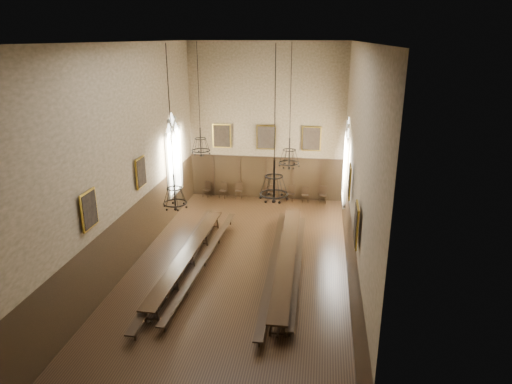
% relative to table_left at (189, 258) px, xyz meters
% --- Properties ---
extents(floor, '(9.00, 18.00, 0.02)m').
position_rel_table_left_xyz_m(floor, '(2.10, 0.11, -0.36)').
color(floor, black).
rests_on(floor, ground).
extents(ceiling, '(9.00, 18.00, 0.02)m').
position_rel_table_left_xyz_m(ceiling, '(2.10, 0.11, 8.66)').
color(ceiling, black).
rests_on(ceiling, ground).
extents(wall_back, '(9.00, 0.02, 9.00)m').
position_rel_table_left_xyz_m(wall_back, '(2.10, 9.12, 4.15)').
color(wall_back, '#937A5A').
rests_on(wall_back, ground).
extents(wall_front, '(9.00, 0.02, 9.00)m').
position_rel_table_left_xyz_m(wall_front, '(2.10, -8.90, 4.15)').
color(wall_front, '#937A5A').
rests_on(wall_front, ground).
extents(wall_left, '(0.02, 18.00, 9.00)m').
position_rel_table_left_xyz_m(wall_left, '(-2.41, 0.11, 4.15)').
color(wall_left, '#937A5A').
rests_on(wall_left, ground).
extents(wall_right, '(0.02, 18.00, 9.00)m').
position_rel_table_left_xyz_m(wall_right, '(6.61, 0.11, 4.15)').
color(wall_right, '#937A5A').
rests_on(wall_right, ground).
extents(wainscot_panelling, '(9.00, 18.00, 2.50)m').
position_rel_table_left_xyz_m(wainscot_panelling, '(2.10, 0.11, 0.90)').
color(wainscot_panelling, black).
rests_on(wainscot_panelling, floor).
extents(table_left, '(0.83, 9.08, 0.71)m').
position_rel_table_left_xyz_m(table_left, '(0.00, 0.00, 0.00)').
color(table_left, black).
rests_on(table_left, floor).
extents(table_right, '(0.88, 9.98, 0.78)m').
position_rel_table_left_xyz_m(table_right, '(4.12, 0.26, 0.04)').
color(table_right, black).
rests_on(table_right, floor).
extents(bench_left_outer, '(0.48, 10.76, 0.48)m').
position_rel_table_left_xyz_m(bench_left_outer, '(-0.35, -0.13, -0.05)').
color(bench_left_outer, black).
rests_on(bench_left_outer, floor).
extents(bench_left_inner, '(0.66, 9.98, 0.45)m').
position_rel_table_left_xyz_m(bench_left_inner, '(0.68, 0.06, -0.07)').
color(bench_left_inner, black).
rests_on(bench_left_inner, floor).
extents(bench_right_inner, '(0.55, 10.68, 0.48)m').
position_rel_table_left_xyz_m(bench_right_inner, '(3.57, 0.10, -0.05)').
color(bench_right_inner, black).
rests_on(bench_right_inner, floor).
extents(bench_right_outer, '(0.35, 9.59, 0.43)m').
position_rel_table_left_xyz_m(bench_right_outer, '(4.55, 0.26, -0.08)').
color(bench_right_outer, black).
rests_on(bench_right_outer, floor).
extents(chair_0, '(0.51, 0.51, 0.92)m').
position_rel_table_left_xyz_m(chair_0, '(-1.43, 8.70, -0.08)').
color(chair_0, black).
rests_on(chair_0, floor).
extents(chair_1, '(0.48, 0.48, 0.91)m').
position_rel_table_left_xyz_m(chair_1, '(-0.42, 8.69, -0.08)').
color(chair_1, black).
rests_on(chair_1, floor).
extents(chair_2, '(0.45, 0.45, 0.94)m').
position_rel_table_left_xyz_m(chair_2, '(0.51, 8.71, -0.07)').
color(chair_2, black).
rests_on(chair_2, floor).
extents(chair_4, '(0.46, 0.46, 0.93)m').
position_rel_table_left_xyz_m(chair_4, '(2.51, 8.62, -0.07)').
color(chair_4, black).
rests_on(chair_4, floor).
extents(chair_5, '(0.51, 0.51, 0.92)m').
position_rel_table_left_xyz_m(chair_5, '(3.62, 8.72, -0.07)').
color(chair_5, black).
rests_on(chair_5, floor).
extents(chair_6, '(0.43, 0.43, 0.89)m').
position_rel_table_left_xyz_m(chair_6, '(4.49, 8.64, -0.08)').
color(chair_6, black).
rests_on(chair_6, floor).
extents(chair_7, '(0.44, 0.44, 0.96)m').
position_rel_table_left_xyz_m(chair_7, '(5.51, 8.71, -0.06)').
color(chair_7, black).
rests_on(chair_7, floor).
extents(chandelier_back_left, '(0.83, 0.83, 4.75)m').
position_rel_table_left_xyz_m(chandelier_back_left, '(0.01, 2.52, 4.37)').
color(chandelier_back_left, black).
rests_on(chandelier_back_left, ceiling).
extents(chandelier_back_right, '(0.88, 0.88, 5.09)m').
position_rel_table_left_xyz_m(chandelier_back_right, '(3.96, 2.23, 4.03)').
color(chandelier_back_right, black).
rests_on(chandelier_back_right, ceiling).
extents(chandelier_front_left, '(0.83, 0.83, 5.40)m').
position_rel_table_left_xyz_m(chandelier_front_left, '(0.41, -2.46, 3.77)').
color(chandelier_front_left, black).
rests_on(chandelier_front_left, ceiling).
extents(chandelier_front_right, '(0.93, 0.93, 4.85)m').
position_rel_table_left_xyz_m(chandelier_front_right, '(3.84, -2.66, 4.26)').
color(chandelier_front_right, black).
rests_on(chandelier_front_right, ceiling).
extents(portrait_back_0, '(1.10, 0.12, 1.40)m').
position_rel_table_left_xyz_m(portrait_back_0, '(-0.50, 8.99, 3.35)').
color(portrait_back_0, gold).
rests_on(portrait_back_0, wall_back).
extents(portrait_back_1, '(1.10, 0.12, 1.40)m').
position_rel_table_left_xyz_m(portrait_back_1, '(2.10, 8.99, 3.35)').
color(portrait_back_1, gold).
rests_on(portrait_back_1, wall_back).
extents(portrait_back_2, '(1.10, 0.12, 1.40)m').
position_rel_table_left_xyz_m(portrait_back_2, '(4.70, 8.99, 3.35)').
color(portrait_back_2, gold).
rests_on(portrait_back_2, wall_back).
extents(portrait_left_0, '(0.12, 1.00, 1.30)m').
position_rel_table_left_xyz_m(portrait_left_0, '(-2.28, 1.11, 3.35)').
color(portrait_left_0, gold).
rests_on(portrait_left_0, wall_left).
extents(portrait_left_1, '(0.12, 1.00, 1.30)m').
position_rel_table_left_xyz_m(portrait_left_1, '(-2.28, -3.39, 3.35)').
color(portrait_left_1, gold).
rests_on(portrait_left_1, wall_left).
extents(portrait_right_0, '(0.12, 1.00, 1.30)m').
position_rel_table_left_xyz_m(portrait_right_0, '(6.48, 1.11, 3.35)').
color(portrait_right_0, gold).
rests_on(portrait_right_0, wall_right).
extents(portrait_right_1, '(0.12, 1.00, 1.30)m').
position_rel_table_left_xyz_m(portrait_right_1, '(6.48, -3.39, 3.35)').
color(portrait_right_1, gold).
rests_on(portrait_right_1, wall_right).
extents(window_right, '(0.20, 2.20, 4.60)m').
position_rel_table_left_xyz_m(window_right, '(6.53, 5.61, 3.05)').
color(window_right, white).
rests_on(window_right, wall_right).
extents(window_left, '(0.20, 2.20, 4.60)m').
position_rel_table_left_xyz_m(window_left, '(-2.33, 5.61, 3.05)').
color(window_left, white).
rests_on(window_left, wall_left).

